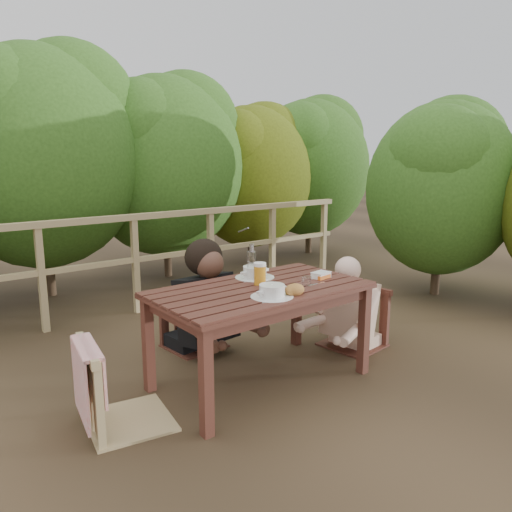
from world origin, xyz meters
TOP-DOWN VIEW (x-y plane):
  - ground at (0.00, 0.00)m, footprint 60.00×60.00m
  - table at (0.00, 0.00)m, footprint 1.47×0.83m
  - chair_left at (-0.96, 0.06)m, footprint 0.57×0.57m
  - chair_far at (-0.03, 0.85)m, footprint 0.47×0.47m
  - chair_right at (1.03, 0.04)m, footprint 0.50×0.50m
  - woman at (-0.03, 0.87)m, footprint 0.63×0.75m
  - diner_right at (1.06, 0.04)m, footprint 0.69×0.58m
  - railing at (0.00, 2.00)m, footprint 5.60×0.10m
  - hedge_row at (0.40, 3.20)m, footprint 6.60×1.60m
  - shrub_side at (3.20, -0.15)m, footprint 1.40×2.20m
  - soup_near at (-0.09, -0.23)m, footprint 0.28×0.28m
  - soup_far at (0.13, 0.23)m, footprint 0.29×0.29m
  - bread_roll at (0.06, -0.28)m, footprint 0.14×0.11m
  - beer_glass at (0.04, 0.06)m, footprint 0.09×0.09m
  - bottle at (0.08, 0.20)m, footprint 0.07×0.07m
  - tumbler at (0.27, -0.17)m, footprint 0.07×0.07m
  - butter_tub at (0.50, -0.08)m, footprint 0.15×0.12m

SIDE VIEW (x-z plane):
  - ground at x=0.00m, z-range 0.00..0.00m
  - table at x=0.00m, z-range 0.00..0.68m
  - chair_far at x=-0.03m, z-range 0.00..0.88m
  - chair_right at x=1.03m, z-range 0.00..0.92m
  - chair_left at x=-0.96m, z-range 0.00..1.00m
  - railing at x=0.00m, z-range 0.00..1.01m
  - diner_right at x=1.06m, z-range 0.00..1.28m
  - butter_tub at x=0.50m, z-range 0.68..0.74m
  - woman at x=-0.03m, z-range 0.00..1.42m
  - tumbler at x=0.27m, z-range 0.68..0.76m
  - bread_roll at x=0.06m, z-range 0.68..0.76m
  - soup_near at x=-0.09m, z-range 0.68..0.77m
  - soup_far at x=0.13m, z-range 0.68..0.78m
  - beer_glass at x=0.04m, z-range 0.68..0.85m
  - bottle at x=0.08m, z-range 0.68..0.96m
  - shrub_side at x=3.20m, z-range 0.00..2.90m
  - hedge_row at x=0.40m, z-range 0.00..3.80m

